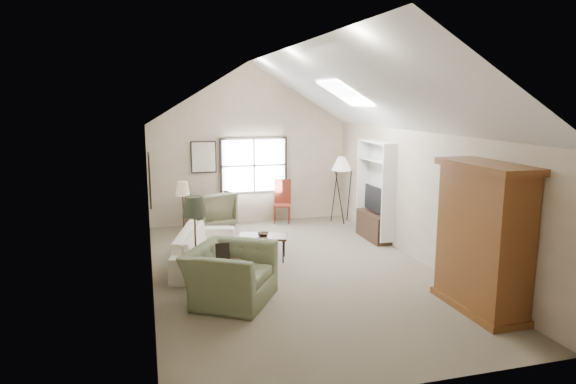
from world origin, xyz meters
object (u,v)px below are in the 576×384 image
object	(u,v)px
sofa	(205,248)
side_chair	(282,201)
armchair_far	(211,209)
coffee_table	(263,247)
armchair_near	(231,275)
armoire	(483,238)
side_table	(223,278)

from	to	relation	value
sofa	side_chair	distance (m)	3.72
armchair_far	coffee_table	xyz separation A→B (m)	(0.65, -2.87, -0.21)
sofa	armchair_near	bearing A→B (deg)	-159.89
armoire	sofa	size ratio (longest dim) A/B	0.94
side_table	coffee_table	bearing A→B (deg)	58.11
sofa	side_table	size ratio (longest dim) A/B	3.99
armoire	sofa	bearing A→B (deg)	139.41
armchair_far	coffee_table	bearing A→B (deg)	81.66
coffee_table	armchair_near	bearing A→B (deg)	-116.43
side_table	side_chair	distance (m)	5.04
armoire	side_table	xyz separation A→B (m)	(-3.60, 1.57, -0.81)
armoire	armchair_far	bearing A→B (deg)	117.82
armchair_near	coffee_table	bearing A→B (deg)	5.27
armchair_near	side_table	size ratio (longest dim) A/B	2.26
armchair_near	sofa	bearing A→B (deg)	37.15
side_table	side_chair	bearing A→B (deg)	64.31
side_chair	armchair_near	bearing A→B (deg)	-94.65
armchair_near	armchair_far	size ratio (longest dim) A/B	1.35
armoire	coffee_table	bearing A→B (deg)	128.49
armchair_far	coffee_table	world-z (taller)	armchair_far
armoire	side_chair	size ratio (longest dim) A/B	2.03
armchair_near	side_chair	xyz separation A→B (m)	(2.10, 4.79, 0.11)
armchair_near	armchair_far	world-z (taller)	armchair_far
armoire	armchair_near	xyz separation A→B (m)	(-3.52, 1.31, -0.67)
sofa	armchair_far	size ratio (longest dim) A/B	2.38
sofa	coffee_table	size ratio (longest dim) A/B	2.48
armchair_near	coffee_table	distance (m)	2.15
armoire	armchair_far	world-z (taller)	armoire
side_chair	coffee_table	bearing A→B (deg)	-92.75
armchair_near	armchair_far	bearing A→B (deg)	28.13
side_chair	sofa	bearing A→B (deg)	-108.84
armoire	side_chair	xyz separation A→B (m)	(-1.42, 6.10, -0.56)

